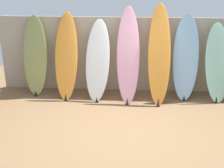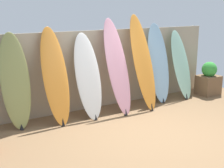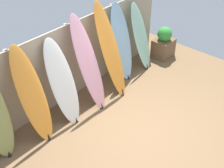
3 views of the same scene
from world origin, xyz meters
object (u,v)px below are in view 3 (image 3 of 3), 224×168
object	(u,v)px
surfboard_skyblue_5	(122,43)
surfboard_orange_4	(110,51)
surfboard_white_2	(62,83)
surfboard_orange_1	(32,96)
surfboard_pink_3	(88,64)
surfboard_seafoam_6	(141,37)
planter_box	(164,44)

from	to	relation	value
surfboard_skyblue_5	surfboard_orange_4	bearing A→B (deg)	-164.26
surfboard_white_2	surfboard_orange_1	bearing A→B (deg)	178.33
surfboard_orange_1	surfboard_pink_3	distance (m)	1.42
surfboard_orange_1	surfboard_seafoam_6	distance (m)	3.42
surfboard_skyblue_5	surfboard_pink_3	bearing A→B (deg)	-173.20
surfboard_white_2	surfboard_skyblue_5	size ratio (longest dim) A/B	0.92
surfboard_white_2	surfboard_seafoam_6	distance (m)	2.70
surfboard_white_2	planter_box	xyz separation A→B (m)	(3.54, -0.15, -0.49)
surfboard_seafoam_6	surfboard_pink_3	bearing A→B (deg)	-177.09
surfboard_white_2	surfboard_seafoam_6	xyz separation A→B (m)	(2.70, 0.04, -0.03)
planter_box	surfboard_pink_3	bearing A→B (deg)	178.23
surfboard_pink_3	surfboard_skyblue_5	bearing A→B (deg)	6.80
surfboard_white_2	surfboard_skyblue_5	distance (m)	1.99
surfboard_orange_4	surfboard_white_2	bearing A→B (deg)	176.53
surfboard_pink_3	planter_box	xyz separation A→B (m)	(2.85, -0.09, -0.64)
surfboard_pink_3	surfboard_white_2	bearing A→B (deg)	174.58
planter_box	surfboard_orange_1	bearing A→B (deg)	177.65
planter_box	surfboard_orange_4	bearing A→B (deg)	178.14
surfboard_seafoam_6	planter_box	bearing A→B (deg)	-12.73
surfboard_orange_1	surfboard_skyblue_5	xyz separation A→B (m)	(2.71, 0.07, -0.00)
surfboard_orange_1	surfboard_skyblue_5	size ratio (longest dim) A/B	1.00
surfboard_seafoam_6	surfboard_orange_1	bearing A→B (deg)	-179.74
surfboard_skyblue_5	planter_box	distance (m)	1.66
surfboard_seafoam_6	planter_box	xyz separation A→B (m)	(0.84, -0.19, -0.46)
surfboard_pink_3	surfboard_seafoam_6	world-z (taller)	surfboard_pink_3
surfboard_white_2	surfboard_skyblue_5	world-z (taller)	surfboard_skyblue_5
surfboard_orange_1	planter_box	size ratio (longest dim) A/B	2.18
surfboard_orange_1	surfboard_white_2	xyz separation A→B (m)	(0.72, -0.02, -0.07)
surfboard_orange_4	surfboard_skyblue_5	size ratio (longest dim) A/B	1.12
surfboard_orange_4	planter_box	bearing A→B (deg)	-1.86
surfboard_pink_3	surfboard_orange_4	xyz separation A→B (m)	(0.69, -0.02, 0.04)
surfboard_skyblue_5	surfboard_seafoam_6	distance (m)	0.72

